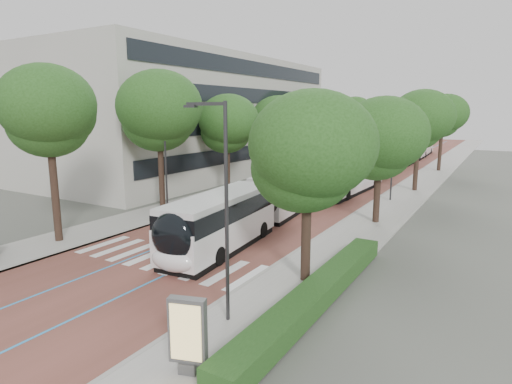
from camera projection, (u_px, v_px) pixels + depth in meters
ground at (151, 265)px, 21.93m from camera, size 160.00×160.00×0.00m
road at (371, 171)px, 55.75m from camera, size 11.00×140.00×0.02m
sidewalk_left at (317, 166)px, 59.49m from camera, size 4.00×140.00×0.12m
sidewalk_right at (432, 175)px, 51.99m from camera, size 4.00×140.00×0.12m
kerb_left at (330, 167)px, 58.54m from camera, size 0.20×140.00×0.14m
kerb_right at (416, 173)px, 52.94m from camera, size 0.20×140.00×0.14m
zebra_crossing at (168, 259)px, 22.68m from camera, size 10.55×3.60×0.01m
lane_line_left at (359, 170)px, 56.55m from camera, size 0.12×126.00×0.01m
lane_line_right at (383, 171)px, 54.95m from camera, size 0.12×126.00×0.01m
office_building at (194, 116)px, 54.01m from camera, size 18.11×40.00×14.00m
hedge at (317, 293)px, 17.29m from camera, size 1.20×14.00×0.80m
streetlight_near at (222, 196)px, 15.18m from camera, size 1.82×0.20×8.00m
streetlight_far at (391, 146)px, 36.32m from camera, size 1.82×0.20×8.00m
lamp_post_left at (166, 162)px, 30.97m from camera, size 0.14×0.14×8.00m
trees_left at (272, 119)px, 46.88m from camera, size 6.41×60.81×10.15m
trees_right at (406, 130)px, 35.59m from camera, size 5.92×47.57×9.21m
lead_bus at (251, 208)px, 27.42m from camera, size 4.17×18.54×3.20m
bus_queued_0 at (349, 176)px, 40.45m from camera, size 3.06×12.50×3.20m
bus_queued_1 at (379, 162)px, 51.39m from camera, size 2.68×12.43×3.20m
bus_queued_2 at (406, 152)px, 63.29m from camera, size 2.65×12.42×3.20m
bus_queued_3 at (421, 146)px, 74.15m from camera, size 2.93×12.47×3.20m
ad_panel at (188, 334)px, 12.53m from camera, size 1.17×0.63×2.35m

